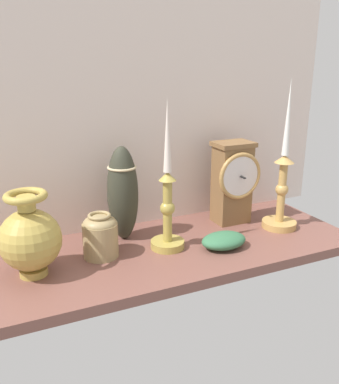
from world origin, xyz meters
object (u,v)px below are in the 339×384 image
Objects in this scene: candlestick_tall_left at (282,188)px; brass_vase_bulbous at (30,238)px; brass_vase_jar at (100,235)px; mantel_clock at (233,181)px; tall_ceramic_vase at (123,193)px; candlestick_tall_center at (167,206)px.

brass_vase_bulbous is (-64.67, 0.41, -2.56)cm from candlestick_tall_left.
brass_vase_jar is (-49.13, 3.05, -5.70)cm from candlestick_tall_left.
candlestick_tall_left reaches higher than mantel_clock.
brass_vase_jar is 13.05cm from tall_ceramic_vase.
mantel_clock is at bearing -3.26° from tall_ceramic_vase.
brass_vase_bulbous is at bearing -171.25° from mantel_clock.
candlestick_tall_left reaches higher than tall_ceramic_vase.
candlestick_tall_center is (-33.10, 0.88, -0.33)cm from candlestick_tall_left.
brass_vase_jar is at bearing -171.60° from mantel_clock.
candlestick_tall_center is 31.66cm from brass_vase_bulbous.
candlestick_tall_left is at bearing -0.36° from brass_vase_bulbous.
tall_ceramic_vase is (23.74, 10.23, 3.61)cm from brass_vase_bulbous.
brass_vase_jar is at bearing 176.44° from candlestick_tall_left.
brass_vase_jar is at bearing 172.29° from candlestick_tall_center.
tall_ceramic_vase is (8.20, 7.59, 6.74)cm from brass_vase_jar.
candlestick_tall_center is at bearing -161.13° from mantel_clock.
mantel_clock is 40.32cm from brass_vase_jar.
candlestick_tall_center is at bearing -51.24° from tall_ceramic_vase.
brass_vase_bulbous is (-31.58, -0.47, -2.23)cm from candlestick_tall_center.
brass_vase_jar is (-16.03, 2.17, -5.37)cm from candlestick_tall_center.
mantel_clock is 13.20cm from candlestick_tall_left.
candlestick_tall_left is at bearing -1.53° from candlestick_tall_center.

